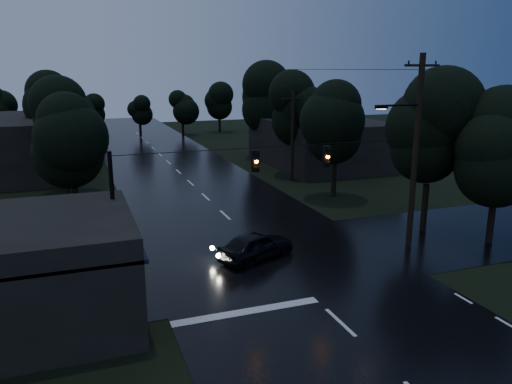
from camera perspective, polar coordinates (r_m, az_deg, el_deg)
main_road at (r=41.79m, az=-7.49°, el=1.00°), size 12.00×120.00×0.02m
cross_street at (r=25.25m, az=1.71°, el=-7.56°), size 60.00×9.00×0.02m
building_far_right at (r=49.87m, az=7.32°, el=5.67°), size 10.00×14.00×4.40m
building_far_left at (r=50.53m, az=-25.95°, el=4.83°), size 10.00×16.00×5.00m
utility_pole_main at (r=26.66m, az=17.63°, el=4.67°), size 3.50×0.30×10.00m
utility_pole_far at (r=41.83m, az=4.19°, el=6.50°), size 2.00×0.30×7.50m
anchor_pole_left at (r=21.75m, az=-15.90°, el=-3.30°), size 0.18×0.18×6.00m
span_signals at (r=23.14m, az=4.02°, el=3.93°), size 15.00×0.37×1.12m
tree_corner_near at (r=29.72m, az=19.38°, el=6.85°), size 4.48×4.48×9.44m
tree_corner_far at (r=28.99m, az=26.08°, el=4.57°), size 3.92×3.92×8.26m
tree_left_a at (r=32.05m, az=-20.45°, el=5.87°), size 3.92×3.92×8.26m
tree_left_b at (r=39.98m, az=-21.41°, el=7.76°), size 4.20×4.20×8.85m
tree_left_c at (r=49.93m, az=-22.00°, el=9.18°), size 4.48×4.48×9.44m
tree_right_a at (r=36.62m, az=9.14°, el=8.05°), size 4.20×4.20×8.85m
tree_right_b at (r=43.96m, az=4.72°, el=9.62°), size 4.48×4.48×9.44m
tree_right_c at (r=53.38m, az=0.76°, el=10.81°), size 4.76×4.76×10.03m
car at (r=24.89m, az=-0.01°, el=-6.14°), size 4.46×3.14×1.41m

